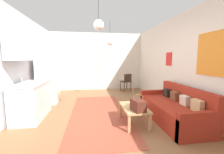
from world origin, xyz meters
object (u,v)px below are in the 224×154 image
bamboo_vase (133,102)px  pendant_lamp_far (110,42)px  accent_chair (126,81)px  refrigerator (48,78)px  pendant_lamp_near (99,25)px  handbag (138,105)px  coffee_table (134,109)px  couch (175,109)px

bamboo_vase → pendant_lamp_far: pendant_lamp_far is taller
accent_chair → bamboo_vase: bearing=59.5°
bamboo_vase → refrigerator: size_ratio=0.23×
pendant_lamp_near → handbag: bearing=-29.7°
pendant_lamp_near → pendant_lamp_far: same height
coffee_table → pendant_lamp_far: pendant_lamp_far is taller
bamboo_vase → pendant_lamp_far: size_ratio=0.49×
pendant_lamp_near → pendant_lamp_far: 1.70m
couch → handbag: (-1.02, -0.30, 0.25)m
coffee_table → handbag: handbag is taller
handbag → accent_chair: (0.64, 3.54, -0.04)m
couch → refrigerator: (-3.39, 1.92, 0.58)m
couch → accent_chair: size_ratio=2.37×
couch → pendant_lamp_far: bearing=127.0°
couch → pendant_lamp_near: bearing=175.6°
couch → pendant_lamp_near: pendant_lamp_near is taller
accent_chair → pendant_lamp_far: size_ratio=1.02×
refrigerator → accent_chair: bearing=23.7°
accent_chair → pendant_lamp_far: pendant_lamp_far is taller
couch → accent_chair: couch is taller
accent_chair → pendant_lamp_far: (-0.95, -1.48, 1.56)m
refrigerator → handbag: bearing=-43.1°
bamboo_vase → pendant_lamp_far: (-0.30, 1.74, 1.55)m
bamboo_vase → pendant_lamp_near: (-0.76, 0.12, 1.70)m
couch → pendant_lamp_far: pendant_lamp_far is taller
handbag → accent_chair: 3.60m
bamboo_vase → refrigerator: 3.05m
pendant_lamp_far → coffee_table: bearing=-80.4°
coffee_table → bamboo_vase: (-0.00, 0.06, 0.14)m
handbag → pendant_lamp_far: pendant_lamp_far is taller
couch → coffee_table: (-1.02, -0.04, 0.08)m
bamboo_vase → pendant_lamp_near: bearing=171.3°
pendant_lamp_near → couch: bearing=-4.4°
refrigerator → couch: bearing=-29.5°
refrigerator → pendant_lamp_far: pendant_lamp_far is taller
pendant_lamp_far → bamboo_vase: bearing=-80.1°
pendant_lamp_near → pendant_lamp_far: (0.46, 1.63, -0.16)m
couch → refrigerator: size_ratio=1.13×
refrigerator → pendant_lamp_near: pendant_lamp_near is taller
coffee_table → refrigerator: refrigerator is taller
accent_chair → pendant_lamp_far: bearing=38.1°
coffee_table → accent_chair: (0.64, 3.28, 0.13)m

